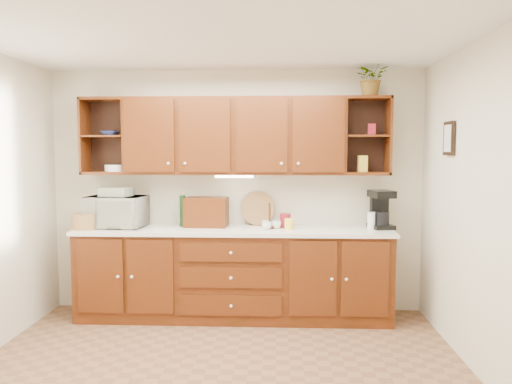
# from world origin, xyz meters

# --- Properties ---
(floor) EXTENTS (4.00, 4.00, 0.00)m
(floor) POSITION_xyz_m (0.00, 0.00, 0.00)
(floor) COLOR brown
(floor) RESTS_ON ground
(ceiling) EXTENTS (4.00, 4.00, 0.00)m
(ceiling) POSITION_xyz_m (0.00, 0.00, 2.60)
(ceiling) COLOR white
(ceiling) RESTS_ON back_wall
(back_wall) EXTENTS (4.00, 0.00, 4.00)m
(back_wall) POSITION_xyz_m (0.00, 1.75, 1.30)
(back_wall) COLOR beige
(back_wall) RESTS_ON floor
(right_wall) EXTENTS (0.00, 3.50, 3.50)m
(right_wall) POSITION_xyz_m (2.00, 0.00, 1.30)
(right_wall) COLOR beige
(right_wall) RESTS_ON floor
(base_cabinets) EXTENTS (3.20, 0.60, 0.90)m
(base_cabinets) POSITION_xyz_m (0.00, 1.45, 0.45)
(base_cabinets) COLOR #371A06
(base_cabinets) RESTS_ON floor
(countertop) EXTENTS (3.24, 0.64, 0.04)m
(countertop) POSITION_xyz_m (0.00, 1.44, 0.92)
(countertop) COLOR silver
(countertop) RESTS_ON base_cabinets
(upper_cabinets) EXTENTS (3.20, 0.33, 0.80)m
(upper_cabinets) POSITION_xyz_m (0.01, 1.59, 1.89)
(upper_cabinets) COLOR #371A06
(upper_cabinets) RESTS_ON back_wall
(undercabinet_light) EXTENTS (0.40, 0.05, 0.02)m
(undercabinet_light) POSITION_xyz_m (0.00, 1.53, 1.47)
(undercabinet_light) COLOR white
(undercabinet_light) RESTS_ON upper_cabinets
(framed_picture) EXTENTS (0.03, 0.24, 0.30)m
(framed_picture) POSITION_xyz_m (1.98, 0.90, 1.85)
(framed_picture) COLOR black
(framed_picture) RESTS_ON right_wall
(wicker_basket) EXTENTS (0.26, 0.26, 0.15)m
(wicker_basket) POSITION_xyz_m (-1.52, 1.34, 1.02)
(wicker_basket) COLOR #A47644
(wicker_basket) RESTS_ON countertop
(microwave) EXTENTS (0.62, 0.45, 0.33)m
(microwave) POSITION_xyz_m (-1.24, 1.48, 1.10)
(microwave) COLOR beige
(microwave) RESTS_ON countertop
(towel_stack) EXTENTS (0.33, 0.27, 0.09)m
(towel_stack) POSITION_xyz_m (-1.24, 1.48, 1.31)
(towel_stack) COLOR #D9C766
(towel_stack) RESTS_ON microwave
(wine_bottle) EXTENTS (0.08, 0.08, 0.33)m
(wine_bottle) POSITION_xyz_m (-0.55, 1.56, 1.11)
(wine_bottle) COLOR black
(wine_bottle) RESTS_ON countertop
(woven_tray) EXTENTS (0.37, 0.11, 0.36)m
(woven_tray) POSITION_xyz_m (0.24, 1.69, 0.95)
(woven_tray) COLOR #A47644
(woven_tray) RESTS_ON countertop
(bread_box) EXTENTS (0.46, 0.30, 0.31)m
(bread_box) POSITION_xyz_m (-0.30, 1.56, 1.09)
(bread_box) COLOR #371A06
(bread_box) RESTS_ON countertop
(mug_tree) EXTENTS (0.22, 0.23, 0.27)m
(mug_tree) POSITION_xyz_m (0.37, 1.45, 0.98)
(mug_tree) COLOR #371A06
(mug_tree) RESTS_ON countertop
(canister_red) EXTENTS (0.14, 0.14, 0.15)m
(canister_red) POSITION_xyz_m (0.53, 1.53, 1.01)
(canister_red) COLOR maroon
(canister_red) RESTS_ON countertop
(canister_white) EXTENTS (0.10, 0.10, 0.17)m
(canister_white) POSITION_xyz_m (1.41, 1.45, 1.03)
(canister_white) COLOR white
(canister_white) RESTS_ON countertop
(canister_yellow) EXTENTS (0.10, 0.10, 0.11)m
(canister_yellow) POSITION_xyz_m (0.57, 1.41, 0.99)
(canister_yellow) COLOR yellow
(canister_yellow) RESTS_ON countertop
(coffee_maker) EXTENTS (0.26, 0.31, 0.39)m
(coffee_maker) POSITION_xyz_m (1.52, 1.54, 1.13)
(coffee_maker) COLOR black
(coffee_maker) RESTS_ON countertop
(bowl_stack) EXTENTS (0.21, 0.21, 0.04)m
(bowl_stack) POSITION_xyz_m (-1.31, 1.56, 1.92)
(bowl_stack) COLOR navy
(bowl_stack) RESTS_ON upper_cabinets
(plate_stack) EXTENTS (0.25, 0.25, 0.07)m
(plate_stack) POSITION_xyz_m (-1.26, 1.57, 1.56)
(plate_stack) COLOR white
(plate_stack) RESTS_ON upper_cabinets
(pantry_box_yellow) EXTENTS (0.10, 0.08, 0.17)m
(pantry_box_yellow) POSITION_xyz_m (1.33, 1.58, 1.60)
(pantry_box_yellow) COLOR yellow
(pantry_box_yellow) RESTS_ON upper_cabinets
(pantry_box_red) EXTENTS (0.08, 0.07, 0.11)m
(pantry_box_red) POSITION_xyz_m (1.41, 1.55, 1.96)
(pantry_box_red) COLOR maroon
(pantry_box_red) RESTS_ON upper_cabinets
(potted_plant) EXTENTS (0.33, 0.29, 0.36)m
(potted_plant) POSITION_xyz_m (1.40, 1.53, 2.47)
(potted_plant) COLOR #999999
(potted_plant) RESTS_ON upper_cabinets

